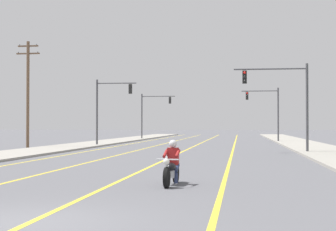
{
  "coord_description": "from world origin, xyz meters",
  "views": [
    {
      "loc": [
        4.24,
        -10.02,
        1.94
      ],
      "look_at": [
        0.82,
        14.86,
        2.4
      ],
      "focal_mm": 56.03,
      "sensor_mm": 36.0,
      "label": 1
    }
  ],
  "objects_px": {
    "traffic_signal_mid_right": "(268,107)",
    "traffic_signal_mid_left": "(151,109)",
    "motorcycle_with_rider": "(172,167)",
    "utility_pole_left_near": "(28,91)",
    "traffic_signal_near_left": "(108,103)",
    "traffic_signal_near_right": "(285,94)"
  },
  "relations": [
    {
      "from": "traffic_signal_near_right",
      "to": "traffic_signal_mid_right",
      "type": "bearing_deg",
      "value": 89.96
    },
    {
      "from": "traffic_signal_near_right",
      "to": "traffic_signal_near_left",
      "type": "xyz_separation_m",
      "value": [
        -15.33,
        10.59,
        -0.08
      ]
    },
    {
      "from": "traffic_signal_mid_right",
      "to": "utility_pole_left_near",
      "type": "bearing_deg",
      "value": -140.1
    },
    {
      "from": "motorcycle_with_rider",
      "to": "utility_pole_left_near",
      "type": "distance_m",
      "value": 30.89
    },
    {
      "from": "traffic_signal_near_right",
      "to": "traffic_signal_mid_left",
      "type": "height_order",
      "value": "same"
    },
    {
      "from": "motorcycle_with_rider",
      "to": "traffic_signal_mid_right",
      "type": "xyz_separation_m",
      "value": [
        5.34,
        43.89,
        3.47
      ]
    },
    {
      "from": "traffic_signal_mid_left",
      "to": "utility_pole_left_near",
      "type": "relative_size",
      "value": 0.68
    },
    {
      "from": "utility_pole_left_near",
      "to": "traffic_signal_near_left",
      "type": "bearing_deg",
      "value": 38.29
    },
    {
      "from": "traffic_signal_near_right",
      "to": "traffic_signal_near_left",
      "type": "distance_m",
      "value": 18.63
    },
    {
      "from": "motorcycle_with_rider",
      "to": "traffic_signal_near_left",
      "type": "height_order",
      "value": "traffic_signal_near_left"
    },
    {
      "from": "motorcycle_with_rider",
      "to": "utility_pole_left_near",
      "type": "relative_size",
      "value": 0.24
    },
    {
      "from": "motorcycle_with_rider",
      "to": "traffic_signal_mid_left",
      "type": "distance_m",
      "value": 54.27
    },
    {
      "from": "traffic_signal_mid_left",
      "to": "traffic_signal_near_left",
      "type": "bearing_deg",
      "value": -90.71
    },
    {
      "from": "utility_pole_left_near",
      "to": "traffic_signal_near_right",
      "type": "bearing_deg",
      "value": -15.64
    },
    {
      "from": "utility_pole_left_near",
      "to": "motorcycle_with_rider",
      "type": "bearing_deg",
      "value": -58.68
    },
    {
      "from": "motorcycle_with_rider",
      "to": "traffic_signal_mid_right",
      "type": "height_order",
      "value": "traffic_signal_mid_right"
    },
    {
      "from": "traffic_signal_near_right",
      "to": "traffic_signal_near_left",
      "type": "height_order",
      "value": "same"
    },
    {
      "from": "traffic_signal_near_right",
      "to": "traffic_signal_mid_right",
      "type": "xyz_separation_m",
      "value": [
        0.02,
        23.7,
        -0.06
      ]
    },
    {
      "from": "traffic_signal_mid_left",
      "to": "traffic_signal_mid_right",
      "type": "bearing_deg",
      "value": -31.93
    },
    {
      "from": "traffic_signal_mid_left",
      "to": "utility_pole_left_near",
      "type": "distance_m",
      "value": 27.85
    },
    {
      "from": "motorcycle_with_rider",
      "to": "traffic_signal_near_left",
      "type": "relative_size",
      "value": 0.35
    },
    {
      "from": "traffic_signal_mid_right",
      "to": "traffic_signal_mid_left",
      "type": "bearing_deg",
      "value": 148.07
    }
  ]
}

